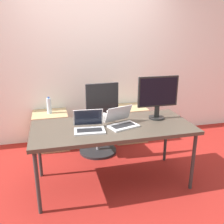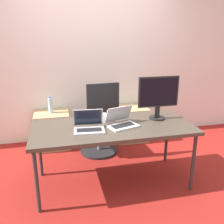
{
  "view_description": "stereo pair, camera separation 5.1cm",
  "coord_description": "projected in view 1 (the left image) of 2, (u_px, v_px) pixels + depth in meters",
  "views": [
    {
      "loc": [
        -0.65,
        -2.55,
        1.77
      ],
      "look_at": [
        0.0,
        0.04,
        0.89
      ],
      "focal_mm": 40.0,
      "sensor_mm": 36.0,
      "label": 1
    },
    {
      "loc": [
        -0.6,
        -2.57,
        1.77
      ],
      "look_at": [
        0.0,
        0.04,
        0.89
      ],
      "focal_mm": 40.0,
      "sensor_mm": 36.0,
      "label": 2
    }
  ],
  "objects": [
    {
      "name": "ground_plane",
      "position": [
        113.0,
        182.0,
        3.06
      ],
      "size": [
        14.0,
        14.0,
        0.0
      ],
      "primitive_type": "plane",
      "color": "maroon"
    },
    {
      "name": "wall_back",
      "position": [
        90.0,
        61.0,
        4.0
      ],
      "size": [
        10.0,
        0.05,
        2.6
      ],
      "color": "white",
      "rests_on": "ground_plane"
    },
    {
      "name": "desk",
      "position": [
        113.0,
        129.0,
        2.84
      ],
      "size": [
        1.82,
        0.82,
        0.74
      ],
      "color": "#473D33",
      "rests_on": "ground_plane"
    },
    {
      "name": "office_chair",
      "position": [
        99.0,
        127.0,
        3.62
      ],
      "size": [
        0.56,
        0.57,
        1.11
      ],
      "color": "#232326",
      "rests_on": "ground_plane"
    },
    {
      "name": "cabinet_left",
      "position": [
        51.0,
        130.0,
        3.9
      ],
      "size": [
        0.52,
        0.49,
        0.56
      ],
      "color": "tan",
      "rests_on": "ground_plane"
    },
    {
      "name": "cabinet_right",
      "position": [
        129.0,
        123.0,
        4.2
      ],
      "size": [
        0.52,
        0.49,
        0.56
      ],
      "color": "tan",
      "rests_on": "ground_plane"
    },
    {
      "name": "water_bottle",
      "position": [
        49.0,
        106.0,
        3.78
      ],
      "size": [
        0.07,
        0.07,
        0.25
      ],
      "color": "silver",
      "rests_on": "cabinet_left"
    },
    {
      "name": "laptop_left",
      "position": [
        122.0,
        122.0,
        2.82
      ],
      "size": [
        0.37,
        0.37,
        0.21
      ],
      "color": "silver",
      "rests_on": "desk"
    },
    {
      "name": "laptop_right",
      "position": [
        89.0,
        126.0,
        2.68
      ],
      "size": [
        0.34,
        0.29,
        0.22
      ],
      "color": "silver",
      "rests_on": "desk"
    },
    {
      "name": "monitor",
      "position": [
        158.0,
        96.0,
        2.97
      ],
      "size": [
        0.5,
        0.19,
        0.52
      ],
      "color": "black",
      "rests_on": "desk"
    },
    {
      "name": "coffee_cup_white",
      "position": [
        103.0,
        118.0,
        2.94
      ],
      "size": [
        0.09,
        0.09,
        0.1
      ],
      "color": "white",
      "rests_on": "desk"
    },
    {
      "name": "coffee_cup_brown",
      "position": [
        110.0,
        115.0,
        3.04
      ],
      "size": [
        0.09,
        0.09,
        0.1
      ],
      "color": "brown",
      "rests_on": "desk"
    }
  ]
}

